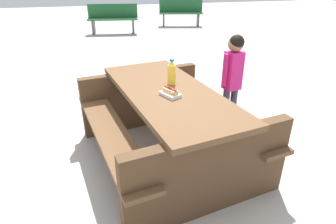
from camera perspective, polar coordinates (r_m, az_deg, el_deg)
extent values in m
plane|color=#B7B2A8|center=(2.97, 0.00, -9.12)|extent=(30.00, 30.00, 0.00)
cube|color=brown|center=(2.61, 0.00, 3.93)|extent=(1.90, 1.06, 0.05)
cube|color=brown|center=(2.99, 9.82, 0.34)|extent=(1.82, 0.58, 0.04)
cube|color=brown|center=(2.59, -11.39, -4.16)|extent=(1.82, 0.58, 0.04)
cube|color=#4D3520|center=(2.21, 8.57, -12.33)|extent=(0.34, 1.40, 0.70)
cube|color=#4D3520|center=(3.43, -5.39, 2.66)|extent=(0.34, 1.40, 0.70)
cylinder|color=yellow|center=(2.72, 0.73, 7.50)|extent=(0.08, 0.08, 0.19)
cone|color=yellow|center=(2.69, 0.74, 9.78)|extent=(0.07, 0.07, 0.04)
cylinder|color=blue|center=(2.68, 0.75, 10.37)|extent=(0.04, 0.04, 0.02)
cube|color=white|center=(2.47, 0.47, 3.55)|extent=(0.21, 0.18, 0.03)
cube|color=#D8B272|center=(2.46, 0.47, 4.26)|extent=(0.16, 0.11, 0.04)
cylinder|color=maroon|center=(2.45, 0.47, 4.65)|extent=(0.14, 0.08, 0.03)
ellipsoid|color=maroon|center=(2.45, 0.47, 4.91)|extent=(0.07, 0.05, 0.01)
cylinder|color=#3F334C|center=(3.44, 11.40, 0.54)|extent=(0.08, 0.08, 0.51)
cylinder|color=#3F334C|center=(3.50, 12.88, 0.89)|extent=(0.08, 0.08, 0.51)
cube|color=#D11E72|center=(3.30, 12.92, 8.09)|extent=(0.19, 0.20, 0.43)
cylinder|color=#D11E72|center=(3.23, 11.45, 8.24)|extent=(0.06, 0.06, 0.37)
cylinder|color=#D11E72|center=(3.36, 14.41, 8.65)|extent=(0.06, 0.06, 0.37)
sphere|color=#997051|center=(3.22, 13.47, 13.16)|extent=(0.17, 0.17, 0.17)
sphere|color=black|center=(3.21, 13.65, 13.48)|extent=(0.16, 0.16, 0.16)
cube|color=#1E592D|center=(9.20, -11.00, 17.86)|extent=(0.62, 1.54, 0.04)
cube|color=#1E592D|center=(9.35, -11.05, 19.35)|extent=(0.26, 1.49, 0.40)
cube|color=#4C4C51|center=(9.30, -14.71, 16.18)|extent=(0.36, 0.11, 0.41)
cube|color=#4C4C51|center=(9.21, -7.00, 16.72)|extent=(0.36, 0.11, 0.41)
cube|color=#1E592D|center=(10.42, 2.61, 19.23)|extent=(0.75, 1.55, 0.04)
cube|color=#1E592D|center=(10.57, 2.59, 20.54)|extent=(0.40, 1.47, 0.40)
cube|color=#4C4C51|center=(10.43, -0.88, 18.02)|extent=(0.36, 0.14, 0.41)
cube|color=#4C4C51|center=(10.50, 6.03, 17.94)|extent=(0.36, 0.14, 0.41)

